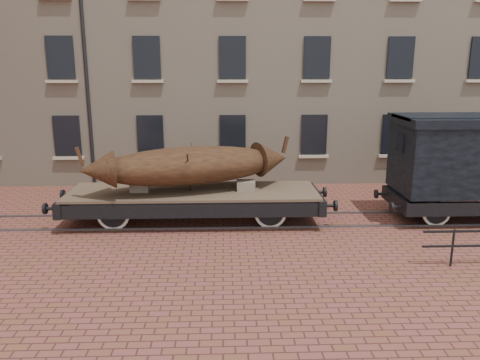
{
  "coord_description": "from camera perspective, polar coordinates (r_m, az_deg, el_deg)",
  "views": [
    {
      "loc": [
        -2.88,
        -14.9,
        5.08
      ],
      "look_at": [
        -2.34,
        0.5,
        1.3
      ],
      "focal_mm": 35.0,
      "sensor_mm": 36.0,
      "label": 1
    }
  ],
  "objects": [
    {
      "name": "warehouse_cream",
      "position": [
        25.65,
        11.84,
        17.8
      ],
      "size": [
        40.0,
        10.19,
        14.0
      ],
      "color": "#C5B397",
      "rests_on": "ground"
    },
    {
      "name": "rail_track",
      "position": [
        15.99,
        8.52,
        -4.78
      ],
      "size": [
        30.0,
        1.52,
        0.06
      ],
      "color": "#59595E",
      "rests_on": "ground"
    },
    {
      "name": "ground",
      "position": [
        16.0,
        8.51,
        -4.88
      ],
      "size": [
        90.0,
        90.0,
        0.0
      ],
      "primitive_type": "plane",
      "color": "brown"
    },
    {
      "name": "flatcar_wagon",
      "position": [
        15.52,
        -5.71,
        -2.05
      ],
      "size": [
        9.19,
        2.49,
        1.39
      ],
      "color": "#483829",
      "rests_on": "ground"
    },
    {
      "name": "iron_boat",
      "position": [
        15.27,
        -6.12,
        1.8
      ],
      "size": [
        6.88,
        3.55,
        1.65
      ],
      "color": "#4D2F18",
      "rests_on": "flatcar_wagon"
    }
  ]
}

